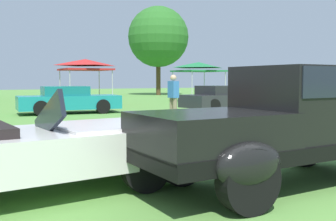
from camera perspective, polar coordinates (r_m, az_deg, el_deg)
ground_plane at (r=5.61m, az=13.96°, el=-11.32°), size 120.00×120.00×0.00m
feature_pickup_truck at (r=5.89m, az=15.97°, el=-2.02°), size 4.40×1.95×1.70m
neighbor_convertible at (r=5.61m, az=-17.88°, el=-5.35°), size 4.40×2.12×1.40m
show_car_teal at (r=18.35m, az=-14.05°, el=1.46°), size 4.49×1.89×1.22m
show_car_charcoal at (r=19.53m, az=7.42°, el=1.72°), size 4.15×2.35×1.22m
spectator_between_cars at (r=14.36m, az=0.76°, el=2.05°), size 0.27×0.42×1.69m
canopy_tent_center_field at (r=23.82m, az=-11.75°, el=6.53°), size 2.70×2.70×2.71m
canopy_tent_right_field at (r=27.51m, az=4.41°, el=6.32°), size 2.91×2.91×2.71m
treeline_center at (r=39.40m, az=-1.41°, el=10.47°), size 5.89×5.89×8.62m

